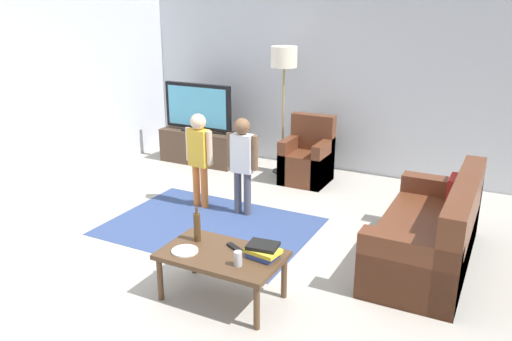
# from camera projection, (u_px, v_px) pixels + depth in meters

# --- Properties ---
(ground) EXTENTS (7.80, 7.80, 0.00)m
(ground) POSITION_uv_depth(u_px,v_px,m) (229.00, 248.00, 5.23)
(ground) COLOR #B2ADA3
(wall_back) EXTENTS (6.00, 0.12, 2.70)m
(wall_back) POSITION_uv_depth(u_px,v_px,m) (334.00, 76.00, 7.33)
(wall_back) COLOR silver
(wall_back) RESTS_ON ground
(wall_left) EXTENTS (0.12, 6.00, 2.70)m
(wall_left) POSITION_uv_depth(u_px,v_px,m) (6.00, 92.00, 6.11)
(wall_left) COLOR silver
(wall_left) RESTS_ON ground
(area_rug) EXTENTS (2.20, 1.60, 0.01)m
(area_rug) POSITION_uv_depth(u_px,v_px,m) (210.00, 226.00, 5.72)
(area_rug) COLOR #33477A
(area_rug) RESTS_ON ground
(tv_stand) EXTENTS (1.20, 0.44, 0.50)m
(tv_stand) POSITION_uv_depth(u_px,v_px,m) (200.00, 147.00, 7.89)
(tv_stand) COLOR #4C3828
(tv_stand) RESTS_ON ground
(tv) EXTENTS (1.10, 0.28, 0.71)m
(tv) POSITION_uv_depth(u_px,v_px,m) (198.00, 108.00, 7.68)
(tv) COLOR black
(tv) RESTS_ON tv_stand
(couch) EXTENTS (0.80, 1.80, 0.86)m
(couch) POSITION_uv_depth(u_px,v_px,m) (434.00, 236.00, 4.83)
(couch) COLOR brown
(couch) RESTS_ON ground
(armchair) EXTENTS (0.60, 0.60, 0.90)m
(armchair) POSITION_uv_depth(u_px,v_px,m) (308.00, 160.00, 7.06)
(armchair) COLOR brown
(armchair) RESTS_ON ground
(floor_lamp) EXTENTS (0.36, 0.36, 1.78)m
(floor_lamp) POSITION_uv_depth(u_px,v_px,m) (284.00, 64.00, 7.03)
(floor_lamp) COLOR #262626
(floor_lamp) RESTS_ON ground
(child_near_tv) EXTENTS (0.38, 0.18, 1.14)m
(child_near_tv) POSITION_uv_depth(u_px,v_px,m) (199.00, 152.00, 6.07)
(child_near_tv) COLOR orange
(child_near_tv) RESTS_ON ground
(child_center) EXTENTS (0.38, 0.18, 1.14)m
(child_center) POSITION_uv_depth(u_px,v_px,m) (242.00, 158.00, 5.85)
(child_center) COLOR #4C4C59
(child_center) RESTS_ON ground
(coffee_table) EXTENTS (1.00, 0.60, 0.42)m
(coffee_table) POSITION_uv_depth(u_px,v_px,m) (222.00, 258.00, 4.25)
(coffee_table) COLOR #513823
(coffee_table) RESTS_ON ground
(book_stack) EXTENTS (0.29, 0.24, 0.11)m
(book_stack) POSITION_uv_depth(u_px,v_px,m) (263.00, 251.00, 4.16)
(book_stack) COLOR #334CA5
(book_stack) RESTS_ON coffee_table
(bottle) EXTENTS (0.06, 0.06, 0.31)m
(bottle) POSITION_uv_depth(u_px,v_px,m) (197.00, 227.00, 4.41)
(bottle) COLOR #4C3319
(bottle) RESTS_ON coffee_table
(tv_remote) EXTENTS (0.17, 0.12, 0.02)m
(tv_remote) POSITION_uv_depth(u_px,v_px,m) (234.00, 247.00, 4.31)
(tv_remote) COLOR black
(tv_remote) RESTS_ON coffee_table
(soda_can) EXTENTS (0.07, 0.07, 0.12)m
(soda_can) POSITION_uv_depth(u_px,v_px,m) (238.00, 259.00, 4.02)
(soda_can) COLOR silver
(soda_can) RESTS_ON coffee_table
(plate) EXTENTS (0.22, 0.22, 0.02)m
(plate) POSITION_uv_depth(u_px,v_px,m) (185.00, 251.00, 4.25)
(plate) COLOR white
(plate) RESTS_ON coffee_table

